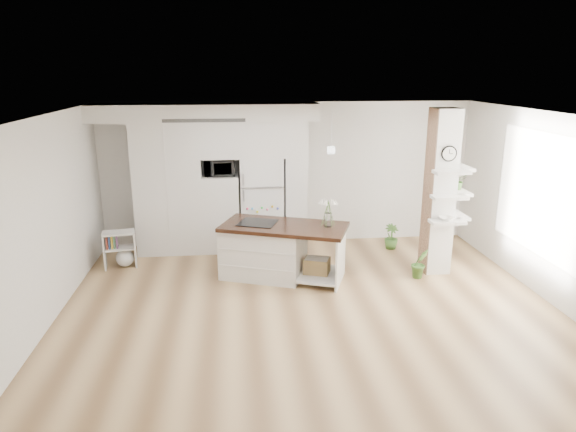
# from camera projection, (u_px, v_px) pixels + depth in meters

# --- Properties ---
(floor) EXTENTS (7.00, 6.00, 0.01)m
(floor) POSITION_uv_depth(u_px,v_px,m) (310.00, 308.00, 7.31)
(floor) COLOR tan
(floor) RESTS_ON ground
(room) EXTENTS (7.04, 6.04, 2.72)m
(room) POSITION_uv_depth(u_px,v_px,m) (311.00, 181.00, 6.79)
(room) COLOR white
(room) RESTS_ON ground
(cabinet_wall) EXTENTS (4.00, 0.71, 2.70)m
(cabinet_wall) POSITION_uv_depth(u_px,v_px,m) (210.00, 171.00, 9.30)
(cabinet_wall) COLOR silver
(cabinet_wall) RESTS_ON floor
(refrigerator) EXTENTS (0.78, 0.69, 1.75)m
(refrigerator) POSITION_uv_depth(u_px,v_px,m) (262.00, 203.00, 9.58)
(refrigerator) COLOR white
(refrigerator) RESTS_ON floor
(column) EXTENTS (0.69, 0.90, 2.70)m
(column) POSITION_uv_depth(u_px,v_px,m) (447.00, 193.00, 8.25)
(column) COLOR silver
(column) RESTS_ON floor
(window) EXTENTS (0.00, 2.40, 2.40)m
(window) POSITION_uv_depth(u_px,v_px,m) (542.00, 195.00, 7.53)
(window) COLOR white
(window) RESTS_ON room
(pendant_light) EXTENTS (0.12, 0.12, 0.10)m
(pendant_light) POSITION_uv_depth(u_px,v_px,m) (432.00, 157.00, 7.04)
(pendant_light) COLOR white
(pendant_light) RESTS_ON room
(kitchen_island) EXTENTS (2.18, 1.57, 1.46)m
(kitchen_island) POSITION_uv_depth(u_px,v_px,m) (271.00, 249.00, 8.34)
(kitchen_island) COLOR silver
(kitchen_island) RESTS_ON floor
(bookshelf) EXTENTS (0.58, 0.40, 0.63)m
(bookshelf) POSITION_uv_depth(u_px,v_px,m) (121.00, 251.00, 8.77)
(bookshelf) COLOR silver
(bookshelf) RESTS_ON floor
(floor_plant_a) EXTENTS (0.30, 0.26, 0.50)m
(floor_plant_a) POSITION_uv_depth(u_px,v_px,m) (420.00, 263.00, 8.31)
(floor_plant_a) COLOR #3F6D2B
(floor_plant_a) RESTS_ON floor
(floor_plant_b) EXTENTS (0.32, 0.32, 0.47)m
(floor_plant_b) POSITION_uv_depth(u_px,v_px,m) (391.00, 237.00, 9.67)
(floor_plant_b) COLOR #3F6D2B
(floor_plant_b) RESTS_ON floor
(microwave) EXTENTS (0.54, 0.37, 0.30)m
(microwave) POSITION_uv_depth(u_px,v_px,m) (220.00, 167.00, 9.25)
(microwave) COLOR #2D2D2D
(microwave) RESTS_ON cabinet_wall
(shelf_plant) EXTENTS (0.27, 0.23, 0.30)m
(shelf_plant) POSITION_uv_depth(u_px,v_px,m) (458.00, 180.00, 8.39)
(shelf_plant) COLOR #3F6D2B
(shelf_plant) RESTS_ON column
(decor_bowl) EXTENTS (0.22, 0.22, 0.05)m
(decor_bowl) POSITION_uv_depth(u_px,v_px,m) (446.00, 218.00, 8.12)
(decor_bowl) COLOR white
(decor_bowl) RESTS_ON column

